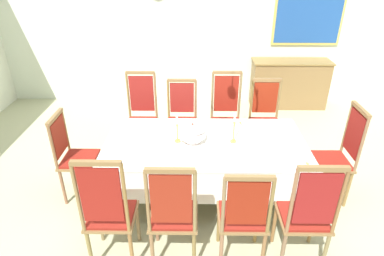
# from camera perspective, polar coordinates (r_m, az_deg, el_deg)

# --- Properties ---
(ground) EXTENTS (7.59, 6.33, 0.04)m
(ground) POSITION_cam_1_polar(r_m,az_deg,el_deg) (4.01, 2.17, -13.25)
(ground) COLOR #B0B18D
(back_wall) EXTENTS (7.59, 0.08, 3.06)m
(back_wall) POSITION_cam_1_polar(r_m,az_deg,el_deg) (6.31, 1.80, 18.03)
(back_wall) COLOR silver
(back_wall) RESTS_ON ground
(dining_table) EXTENTS (2.25, 1.16, 0.75)m
(dining_table) POSITION_cam_1_polar(r_m,az_deg,el_deg) (3.73, 2.30, -3.41)
(dining_table) COLOR olive
(dining_table) RESTS_ON ground
(tablecloth) EXTENTS (2.27, 1.18, 0.40)m
(tablecloth) POSITION_cam_1_polar(r_m,az_deg,el_deg) (3.75, 2.29, -3.79)
(tablecloth) COLOR white
(tablecloth) RESTS_ON dining_table
(chair_south_a) EXTENTS (0.44, 0.42, 1.23)m
(chair_south_a) POSITION_cam_1_polar(r_m,az_deg,el_deg) (3.07, -14.40, -13.87)
(chair_south_a) COLOR olive
(chair_south_a) RESTS_ON ground
(chair_north_a) EXTENTS (0.44, 0.42, 1.22)m
(chair_north_a) POSITION_cam_1_polar(r_m,az_deg,el_deg) (4.70, -8.76, 2.35)
(chair_north_a) COLOR olive
(chair_north_a) RESTS_ON ground
(chair_south_b) EXTENTS (0.44, 0.42, 1.17)m
(chair_south_b) POSITION_cam_1_polar(r_m,az_deg,el_deg) (2.99, -3.37, -14.63)
(chair_south_b) COLOR brown
(chair_south_b) RESTS_ON ground
(chair_north_b) EXTENTS (0.44, 0.42, 1.11)m
(chair_north_b) POSITION_cam_1_polar(r_m,az_deg,el_deg) (4.65, -1.79, 1.90)
(chair_north_b) COLOR brown
(chair_north_b) RESTS_ON ground
(chair_south_c) EXTENTS (0.44, 0.42, 1.10)m
(chair_south_c) POSITION_cam_1_polar(r_m,az_deg,el_deg) (3.03, 8.95, -14.84)
(chair_south_c) COLOR olive
(chair_south_c) RESTS_ON ground
(chair_north_c) EXTENTS (0.44, 0.42, 1.22)m
(chair_north_c) POSITION_cam_1_polar(r_m,az_deg,el_deg) (4.65, 5.95, 2.31)
(chair_north_c) COLOR olive
(chair_north_c) RESTS_ON ground
(chair_south_d) EXTENTS (0.44, 0.42, 1.20)m
(chair_south_d) POSITION_cam_1_polar(r_m,az_deg,el_deg) (3.14, 19.45, -13.93)
(chair_south_d) COLOR brown
(chair_south_d) RESTS_ON ground
(chair_north_d) EXTENTS (0.44, 0.42, 1.12)m
(chair_north_d) POSITION_cam_1_polar(r_m,az_deg,el_deg) (4.75, 12.66, 1.83)
(chair_north_d) COLOR olive
(chair_north_d) RESTS_ON ground
(chair_head_west) EXTENTS (0.42, 0.44, 1.08)m
(chair_head_west) POSITION_cam_1_polar(r_m,az_deg,el_deg) (4.05, -19.98, -4.38)
(chair_head_west) COLOR brown
(chair_head_west) RESTS_ON ground
(chair_head_east) EXTENTS (0.42, 0.44, 1.19)m
(chair_head_east) POSITION_cam_1_polar(r_m,az_deg,el_deg) (4.11, 24.25, -4.13)
(chair_head_east) COLOR olive
(chair_head_east) RESTS_ON ground
(soup_tureen) EXTENTS (0.30, 0.30, 0.24)m
(soup_tureen) POSITION_cam_1_polar(r_m,az_deg,el_deg) (3.64, 0.09, -0.85)
(soup_tureen) COLOR white
(soup_tureen) RESTS_ON tablecloth
(candlestick_west) EXTENTS (0.07, 0.07, 0.33)m
(candlestick_west) POSITION_cam_1_polar(r_m,az_deg,el_deg) (3.63, -2.61, -0.61)
(candlestick_west) COLOR gold
(candlestick_west) RESTS_ON tablecloth
(candlestick_east) EXTENTS (0.07, 0.07, 0.36)m
(candlestick_east) POSITION_cam_1_polar(r_m,az_deg,el_deg) (3.64, 7.32, -0.45)
(candlestick_east) COLOR gold
(candlestick_east) RESTS_ON tablecloth
(bowl_near_left) EXTENTS (0.14, 0.14, 0.03)m
(bowl_near_left) POSITION_cam_1_polar(r_m,az_deg,el_deg) (3.43, 18.02, -6.15)
(bowl_near_left) COLOR white
(bowl_near_left) RESTS_ON tablecloth
(bowl_near_right) EXTENTS (0.15, 0.15, 0.03)m
(bowl_near_right) POSITION_cam_1_polar(r_m,az_deg,el_deg) (4.08, 7.22, 0.74)
(bowl_near_right) COLOR white
(bowl_near_right) RESTS_ON tablecloth
(spoon_primary) EXTENTS (0.05, 0.18, 0.01)m
(spoon_primary) POSITION_cam_1_polar(r_m,az_deg,el_deg) (3.50, 19.56, -6.06)
(spoon_primary) COLOR gold
(spoon_primary) RESTS_ON tablecloth
(spoon_secondary) EXTENTS (0.05, 0.18, 0.01)m
(spoon_secondary) POSITION_cam_1_polar(r_m,az_deg,el_deg) (4.12, 8.57, 0.77)
(spoon_secondary) COLOR gold
(spoon_secondary) RESTS_ON tablecloth
(sideboard) EXTENTS (1.44, 0.48, 0.90)m
(sideboard) POSITION_cam_1_polar(r_m,az_deg,el_deg) (6.53, 16.58, 7.43)
(sideboard) COLOR olive
(sideboard) RESTS_ON ground
(framed_painting) EXTENTS (1.25, 0.05, 1.14)m
(framed_painting) POSITION_cam_1_polar(r_m,az_deg,el_deg) (6.54, 19.81, 18.43)
(framed_painting) COLOR #D1B251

